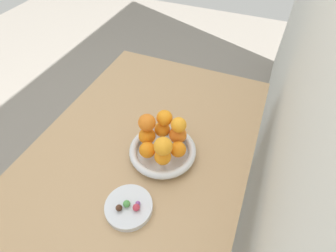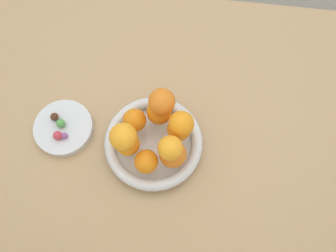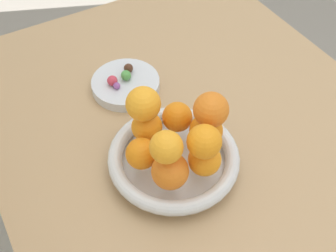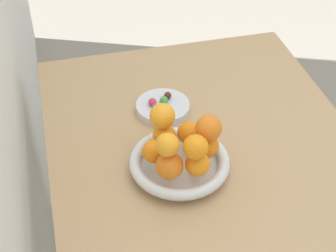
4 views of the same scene
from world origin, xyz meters
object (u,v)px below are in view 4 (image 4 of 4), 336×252
object	(u,v)px
orange_3	(189,133)
candy_ball_2	(164,100)
orange_4	(164,135)
orange_6	(196,147)
candy_ball_0	(168,95)
fruit_bowl	(179,163)
orange_9	(162,116)
orange_7	(167,145)
candy_ball_3	(152,102)
orange_0	(170,166)
orange_5	(154,151)
dining_table	(213,193)
orange_1	(198,164)
orange_8	(209,128)
candy_dish	(163,107)
orange_2	(206,146)
candy_ball_1	(155,106)

from	to	relation	value
orange_3	candy_ball_2	distance (m)	0.18
orange_4	orange_6	bearing A→B (deg)	-160.13
candy_ball_0	fruit_bowl	bearing A→B (deg)	172.39
orange_9	orange_7	bearing A→B (deg)	172.62
candy_ball_3	orange_9	bearing A→B (deg)	175.54
orange_4	orange_0	bearing A→B (deg)	172.96
orange_5	candy_ball_0	world-z (taller)	orange_5
dining_table	orange_1	distance (m)	0.17
orange_3	orange_7	bearing A→B (deg)	140.93
orange_1	orange_4	distance (m)	0.12
candy_ball_3	candy_ball_0	bearing A→B (deg)	-67.14
dining_table	orange_8	bearing A→B (deg)	90.32
fruit_bowl	candy_ball_3	world-z (taller)	candy_ball_3
orange_1	orange_9	bearing A→B (deg)	24.86
fruit_bowl	orange_4	distance (m)	0.07
orange_6	candy_ball_0	size ratio (longest dim) A/B	2.81
candy_dish	candy_ball_0	distance (m)	0.03
candy_dish	orange_5	distance (m)	0.24
candy_ball_0	candy_ball_3	size ratio (longest dim) A/B	0.91
orange_2	orange_5	distance (m)	0.12
fruit_bowl	orange_2	size ratio (longest dim) A/B	3.98
orange_1	orange_4	size ratio (longest dim) A/B	1.01
orange_8	candy_ball_3	size ratio (longest dim) A/B	2.73
orange_2	candy_ball_2	xyz separation A→B (m)	(0.23, 0.04, -0.04)
orange_2	candy_dish	bearing A→B (deg)	11.24
orange_1	candy_ball_3	bearing A→B (deg)	7.73
orange_7	orange_2	bearing A→B (deg)	-69.43
orange_4	orange_7	bearing A→B (deg)	170.63
candy_dish	orange_8	xyz separation A→B (m)	(-0.24, -0.05, 0.12)
orange_2	orange_3	distance (m)	0.06
orange_4	orange_8	xyz separation A→B (m)	(-0.07, -0.08, 0.06)
candy_dish	orange_2	bearing A→B (deg)	-168.76
orange_2	candy_ball_1	distance (m)	0.23
orange_9	orange_4	bearing A→B (deg)	-125.49
fruit_bowl	candy_ball_2	bearing A→B (deg)	-4.52
candy_ball_0	candy_ball_1	distance (m)	0.06
dining_table	orange_5	world-z (taller)	orange_5
fruit_bowl	candy_ball_2	size ratio (longest dim) A/B	10.74
dining_table	orange_1	bearing A→B (deg)	126.04
candy_ball_1	orange_8	bearing A→B (deg)	-162.48
orange_5	candy_ball_2	world-z (taller)	orange_5
orange_1	candy_ball_3	world-z (taller)	orange_1
orange_7	orange_9	world-z (taller)	same
orange_5	orange_7	xyz separation A→B (m)	(-0.05, -0.02, 0.06)
orange_8	orange_4	bearing A→B (deg)	51.48
orange_2	candy_ball_3	world-z (taller)	orange_2
orange_9	candy_ball_0	bearing A→B (deg)	-17.35
fruit_bowl	candy_ball_2	distance (m)	0.23
candy_dish	orange_6	bearing A→B (deg)	-179.38
orange_3	orange_6	size ratio (longest dim) A/B	0.99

